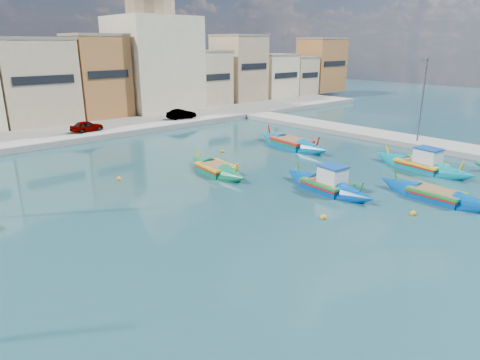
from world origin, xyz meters
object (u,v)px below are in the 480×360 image
luzzu_turquoise_cabin (421,166)px  luzzu_blue_cabin (327,186)px  luzzu_cyan_mid (291,144)px  quay_street_lamp (422,100)px  church_block (153,50)px  luzzu_green (216,170)px  luzzu_blue_south (436,196)px

luzzu_turquoise_cabin → luzzu_blue_cabin: bearing=169.0°
luzzu_cyan_mid → luzzu_blue_cabin: bearing=-127.7°
luzzu_turquoise_cabin → luzzu_blue_cabin: (-9.28, 1.81, -0.00)m
quay_street_lamp → luzzu_cyan_mid: 12.50m
luzzu_blue_cabin → luzzu_cyan_mid: bearing=52.3°
luzzu_cyan_mid → church_block: bearing=86.4°
church_block → luzzu_blue_cabin: bearing=-104.3°
luzzu_green → quay_street_lamp: bearing=-16.4°
church_block → luzzu_green: size_ratio=2.53×
church_block → luzzu_blue_south: bearing=-97.6°
quay_street_lamp → luzzu_turquoise_cabin: (-7.39, -4.06, -4.00)m
church_block → quay_street_lamp: (7.44, -34.00, -4.07)m
luzzu_turquoise_cabin → luzzu_cyan_mid: 11.71m
luzzu_cyan_mid → luzzu_green: size_ratio=1.28×
luzzu_blue_cabin → luzzu_blue_south: 6.63m
luzzu_cyan_mid → luzzu_green: (-10.41, -1.79, -0.04)m
quay_street_lamp → luzzu_blue_cabin: bearing=-172.3°
luzzu_turquoise_cabin → luzzu_green: bearing=141.1°
church_block → luzzu_blue_cabin: 38.27m
luzzu_turquoise_cabin → quay_street_lamp: bearing=28.8°
luzzu_blue_cabin → luzzu_cyan_mid: size_ratio=0.81×
quay_street_lamp → luzzu_blue_cabin: quay_street_lamp is taller
quay_street_lamp → luzzu_turquoise_cabin: bearing=-151.2°
quay_street_lamp → luzzu_blue_south: size_ratio=1.00×
church_block → luzzu_blue_cabin: size_ratio=2.43×
luzzu_turquoise_cabin → luzzu_cyan_mid: size_ratio=0.91×
luzzu_green → luzzu_turquoise_cabin: bearing=-38.9°
luzzu_turquoise_cabin → luzzu_cyan_mid: luzzu_turquoise_cabin is taller
luzzu_blue_south → church_block: bearing=82.4°
church_block → quay_street_lamp: bearing=-77.7°
quay_street_lamp → luzzu_green: 20.76m
luzzu_blue_cabin → luzzu_cyan_mid: (7.55, 9.78, -0.04)m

